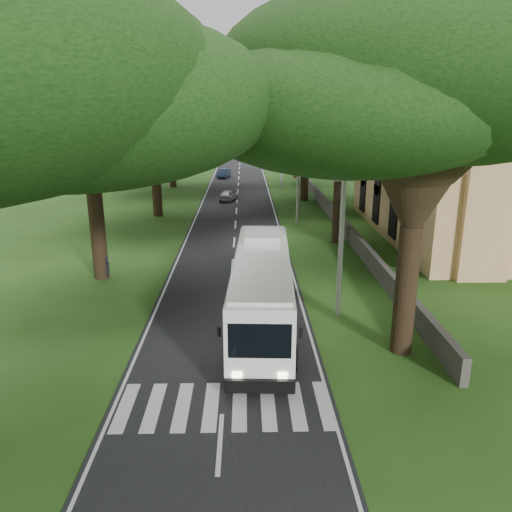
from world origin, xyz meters
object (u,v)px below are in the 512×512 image
pole_near (341,234)px  pole_far (282,156)px  pedestrian (107,266)px  distant_car_a (228,195)px  pole_mid (298,177)px  coach_bus (262,289)px  church (462,175)px  distant_car_b (224,173)px

pole_near → pole_far: 40.00m
pole_near → pedestrian: pole_near is taller
pole_far → pole_near: bearing=-90.0°
distant_car_a → pole_mid: bearing=136.0°
pole_near → coach_bus: bearing=-160.4°
pole_near → pole_mid: (0.00, 20.00, 0.00)m
pole_far → pedestrian: pole_far is taller
pole_far → coach_bus: (-3.89, -41.39, -2.24)m
pole_mid → coach_bus: pole_mid is taller
pole_near → pole_far: (0.00, 40.00, 0.00)m
pole_near → distant_car_a: 32.58m
church → pole_mid: size_ratio=3.00×
pole_near → distant_car_b: pole_near is taller
pole_mid → pole_near: bearing=-90.0°
pole_mid → distant_car_b: size_ratio=2.07×
pole_far → coach_bus: size_ratio=0.65×
distant_car_b → pedestrian: size_ratio=2.57×
pole_near → church: bearing=51.5°
coach_bus → distant_car_b: size_ratio=3.19×
pole_mid → distant_car_a: 13.85m
church → pole_far: 27.41m
pedestrian → distant_car_b: bearing=-21.8°
pole_mid → distant_car_b: (-7.70, 30.42, -3.51)m
church → distant_car_a: 25.19m
pedestrian → church: bearing=-84.1°
distant_car_b → pole_far: bearing=-42.7°
pole_mid → pedestrian: size_ratio=5.32×
pedestrian → coach_bus: bearing=-143.2°
pole_far → distant_car_a: 11.08m
pole_far → pedestrian: size_ratio=5.32×
church → pole_far: size_ratio=3.00×
distant_car_a → distant_car_b: bearing=-69.0°
pole_far → pedestrian: (-13.09, -34.12, -3.43)m
church → coach_bus: (-16.26, -16.93, -2.97)m
church → pole_mid: (-12.36, 4.45, -0.73)m
church → coach_bus: 23.66m
pole_far → coach_bus: 41.63m
distant_car_b → church: bearing=-49.3°
pedestrian → pole_near: bearing=-129.1°
distant_car_a → distant_car_b: 18.73m
pole_mid → distant_car_a: pole_mid is taller
church → pole_near: 19.88m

